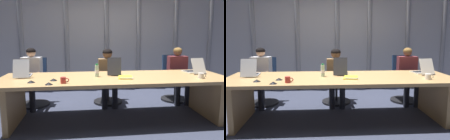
# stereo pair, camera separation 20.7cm
# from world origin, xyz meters

# --- Properties ---
(ground_plane) EXTENTS (13.68, 13.68, 0.00)m
(ground_plane) POSITION_xyz_m (0.00, 0.00, 0.00)
(ground_plane) COLOR #383D51
(conference_table) EXTENTS (3.69, 1.19, 0.74)m
(conference_table) POSITION_xyz_m (0.00, 0.00, 0.59)
(conference_table) COLOR tan
(conference_table) RESTS_ON ground_plane
(curtain_backdrop) EXTENTS (6.84, 0.17, 2.64)m
(curtain_backdrop) POSITION_xyz_m (-0.00, 2.22, 1.32)
(curtain_backdrop) COLOR #B2B2B7
(curtain_backdrop) RESTS_ON ground_plane
(laptop_left_end) EXTENTS (0.28, 0.44, 0.30)m
(laptop_left_end) POSITION_xyz_m (-1.49, 0.20, 0.79)
(laptop_left_end) COLOR #A8ADB7
(laptop_left_end) RESTS_ON conference_table
(laptop_left_mid) EXTENTS (0.28, 0.41, 0.31)m
(laptop_left_mid) POSITION_xyz_m (0.02, 0.21, 0.79)
(laptop_left_mid) COLOR #2D2D33
(laptop_left_mid) RESTS_ON conference_table
(laptop_center) EXTENTS (0.30, 0.45, 0.27)m
(laptop_center) POSITION_xyz_m (1.47, 0.22, 0.79)
(laptop_center) COLOR beige
(laptop_center) RESTS_ON conference_table
(office_chair_left_end) EXTENTS (0.60, 0.60, 0.95)m
(office_chair_left_end) POSITION_xyz_m (-1.51, 1.04, 0.36)
(office_chair_left_end) COLOR navy
(office_chair_left_end) RESTS_ON ground_plane
(office_chair_left_mid) EXTENTS (0.60, 0.60, 0.93)m
(office_chair_left_mid) POSITION_xyz_m (-0.00, 1.04, 0.35)
(office_chair_left_mid) COLOR navy
(office_chair_left_mid) RESTS_ON ground_plane
(office_chair_center) EXTENTS (0.60, 0.60, 0.98)m
(office_chair_center) POSITION_xyz_m (1.47, 1.04, 0.37)
(office_chair_center) COLOR navy
(office_chair_center) RESTS_ON ground_plane
(person_left_end) EXTENTS (0.42, 0.57, 1.16)m
(person_left_end) POSITION_xyz_m (-1.53, 0.88, 0.66)
(person_left_end) COLOR silver
(person_left_end) RESTS_ON ground_plane
(person_left_mid) EXTENTS (0.38, 0.55, 1.14)m
(person_left_mid) POSITION_xyz_m (-0.02, 0.88, 0.65)
(person_left_mid) COLOR olive
(person_left_mid) RESTS_ON ground_plane
(person_center) EXTENTS (0.42, 0.56, 1.15)m
(person_center) POSITION_xyz_m (1.47, 0.88, 0.65)
(person_center) COLOR brown
(person_center) RESTS_ON ground_plane
(water_bottle_primary) EXTENTS (0.06, 0.06, 0.21)m
(water_bottle_primary) POSITION_xyz_m (-0.29, 0.05, 0.83)
(water_bottle_primary) COLOR #ADD1B2
(water_bottle_primary) RESTS_ON conference_table
(coffee_mug_near) EXTENTS (0.13, 0.09, 0.09)m
(coffee_mug_near) POSITION_xyz_m (1.32, -0.31, 0.78)
(coffee_mug_near) COLOR white
(coffee_mug_near) RESTS_ON conference_table
(coffee_mug_far) EXTENTS (0.12, 0.08, 0.09)m
(coffee_mug_far) POSITION_xyz_m (-0.79, -0.40, 0.78)
(coffee_mug_far) COLOR #B2332D
(coffee_mug_far) RESTS_ON conference_table
(conference_mic_left_side) EXTENTS (0.11, 0.11, 0.03)m
(conference_mic_left_side) POSITION_xyz_m (-0.96, -0.20, 0.75)
(conference_mic_left_side) COLOR black
(conference_mic_left_side) RESTS_ON conference_table
(conference_mic_middle) EXTENTS (0.11, 0.11, 0.03)m
(conference_mic_middle) POSITION_xyz_m (-0.99, -0.47, 0.75)
(conference_mic_middle) COLOR black
(conference_mic_middle) RESTS_ON conference_table
(conference_mic_right_side) EXTENTS (0.11, 0.11, 0.03)m
(conference_mic_right_side) POSITION_xyz_m (-1.26, -0.30, 0.75)
(conference_mic_right_side) COLOR black
(conference_mic_right_side) RESTS_ON conference_table
(spiral_notepad) EXTENTS (0.27, 0.34, 0.03)m
(spiral_notepad) POSITION_xyz_m (0.15, -0.10, 0.74)
(spiral_notepad) COLOR yellow
(spiral_notepad) RESTS_ON conference_table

